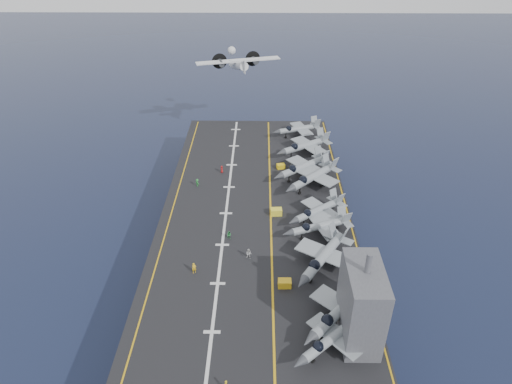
{
  "coord_description": "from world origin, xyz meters",
  "views": [
    {
      "loc": [
        1.0,
        -74.9,
        63.32
      ],
      "look_at": [
        0.0,
        4.0,
        13.0
      ],
      "focal_mm": 32.0,
      "sensor_mm": 36.0,
      "label": 1
    }
  ],
  "objects_px": {
    "fighter_jet_0": "(332,337)",
    "transport_plane": "(238,66)",
    "tow_cart_a": "(285,283)",
    "island_superstructure": "(363,296)"
  },
  "relations": [
    {
      "from": "transport_plane",
      "to": "fighter_jet_0",
      "type": "bearing_deg",
      "value": -79.18
    },
    {
      "from": "tow_cart_a",
      "to": "transport_plane",
      "type": "height_order",
      "value": "transport_plane"
    },
    {
      "from": "tow_cart_a",
      "to": "transport_plane",
      "type": "distance_m",
      "value": 77.36
    },
    {
      "from": "fighter_jet_0",
      "to": "tow_cart_a",
      "type": "relative_size",
      "value": 7.21
    },
    {
      "from": "fighter_jet_0",
      "to": "transport_plane",
      "type": "bearing_deg",
      "value": 100.82
    },
    {
      "from": "island_superstructure",
      "to": "transport_plane",
      "type": "height_order",
      "value": "transport_plane"
    },
    {
      "from": "fighter_jet_0",
      "to": "tow_cart_a",
      "type": "distance_m",
      "value": 13.63
    },
    {
      "from": "tow_cart_a",
      "to": "island_superstructure",
      "type": "bearing_deg",
      "value": -43.48
    },
    {
      "from": "fighter_jet_0",
      "to": "tow_cart_a",
      "type": "height_order",
      "value": "fighter_jet_0"
    },
    {
      "from": "island_superstructure",
      "to": "transport_plane",
      "type": "bearing_deg",
      "value": 103.7
    }
  ]
}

